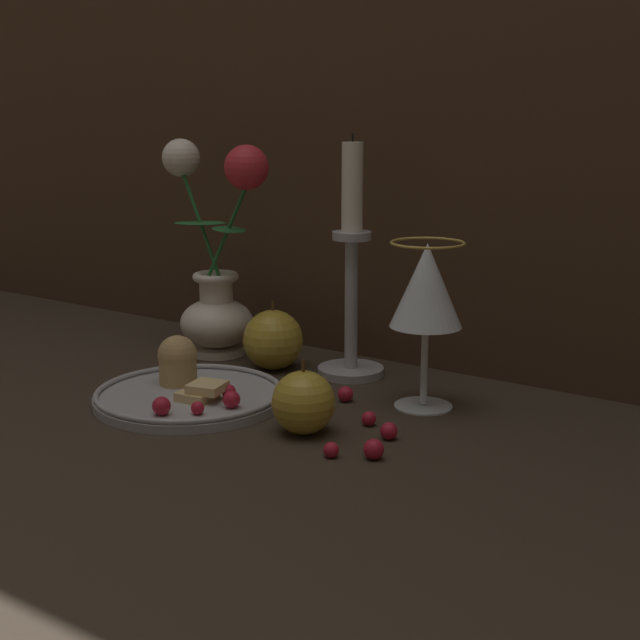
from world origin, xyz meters
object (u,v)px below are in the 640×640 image
candlestick (351,281)px  apple_near_glass (273,340)px  vase (217,277)px  plate_with_pastries (188,389)px  apple_beside_vase (303,402)px  wine_glass (426,291)px

candlestick → apple_near_glass: (-0.10, -0.04, -0.08)m
vase → plate_with_pastries: 0.22m
apple_beside_vase → apple_near_glass: 0.24m
wine_glass → apple_near_glass: size_ratio=2.09×
apple_beside_vase → apple_near_glass: (-0.17, 0.17, 0.01)m
plate_with_pastries → apple_beside_vase: 0.17m
vase → candlestick: bearing=6.2°
vase → apple_near_glass: (0.10, -0.01, -0.07)m
candlestick → vase: bearing=-173.8°
plate_with_pastries → wine_glass: 0.29m
apple_near_glass → wine_glass: bearing=-5.7°
plate_with_pastries → apple_beside_vase: bearing=-3.1°
candlestick → apple_beside_vase: bearing=-69.8°
apple_beside_vase → vase: bearing=146.6°
apple_beside_vase → apple_near_glass: apple_near_glass is taller
wine_glass → apple_near_glass: 0.25m
vase → plate_with_pastries: (0.11, -0.17, -0.09)m
candlestick → apple_near_glass: bearing=-159.8°
plate_with_pastries → candlestick: bearing=63.9°
vase → wine_glass: 0.34m
vase → candlestick: (0.20, 0.02, 0.01)m
wine_glass → candlestick: 0.15m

